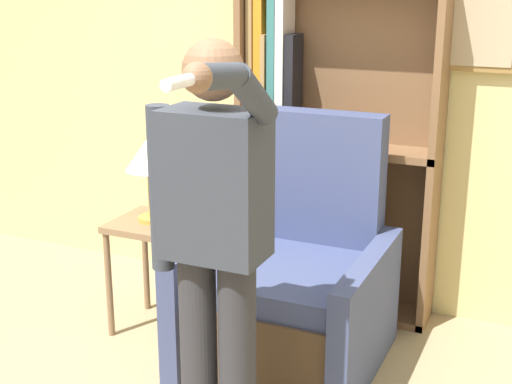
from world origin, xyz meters
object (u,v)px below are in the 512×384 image
(bookcase, at_px, (312,150))
(armchair, at_px, (292,288))
(person_standing, at_px, (214,236))
(table_lamp, at_px, (150,157))
(side_table, at_px, (154,242))

(bookcase, height_order, armchair, bookcase)
(person_standing, distance_m, table_lamp, 1.20)
(table_lamp, bearing_deg, bookcase, 46.82)
(armchair, xyz_separation_m, side_table, (-0.80, -0.04, 0.14))
(armchair, height_order, table_lamp, armchair)
(bookcase, distance_m, side_table, 1.05)
(armchair, bearing_deg, bookcase, 102.40)
(person_standing, bearing_deg, bookcase, 96.45)
(armchair, xyz_separation_m, person_standing, (0.03, -0.91, 0.60))
(armchair, distance_m, person_standing, 1.09)
(bookcase, relative_size, armchair, 1.58)
(armchair, bearing_deg, side_table, -177.01)
(bookcase, bearing_deg, side_table, -133.18)
(bookcase, bearing_deg, person_standing, -83.55)
(table_lamp, bearing_deg, side_table, -71.57)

